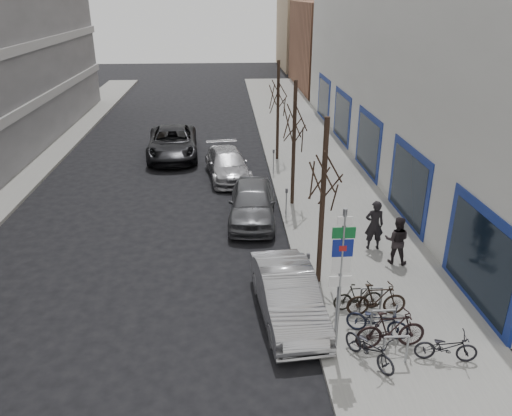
{
  "coord_description": "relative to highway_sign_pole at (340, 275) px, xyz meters",
  "views": [
    {
      "loc": [
        -0.29,
        -10.23,
        8.69
      ],
      "look_at": [
        0.7,
        5.25,
        2.0
      ],
      "focal_mm": 35.0,
      "sensor_mm": 36.0,
      "label": 1
    }
  ],
  "objects": [
    {
      "name": "bike_far_inner",
      "position": [
        1.51,
        1.54,
        -1.78
      ],
      "size": [
        1.75,
        0.53,
        1.06
      ],
      "primitive_type": "imported",
      "rotation": [
        0.0,
        0.0,
        1.58
      ],
      "color": "black",
      "rests_on": "sidewalk_east"
    },
    {
      "name": "meter_back",
      "position": [
        -0.25,
        14.01,
        -1.54
      ],
      "size": [
        0.1,
        0.08,
        1.27
      ],
      "color": "gray",
      "rests_on": "sidewalk_east"
    },
    {
      "name": "pedestrian_far",
      "position": [
        3.04,
        4.53,
        -1.45
      ],
      "size": [
        0.75,
        0.63,
        1.72
      ],
      "primitive_type": "imported",
      "rotation": [
        0.0,
        0.0,
        2.78
      ],
      "color": "black",
      "rests_on": "sidewalk_east"
    },
    {
      "name": "parked_car_front",
      "position": [
        -1.0,
        1.83,
        -1.73
      ],
      "size": [
        1.97,
        4.58,
        1.47
      ],
      "primitive_type": "imported",
      "rotation": [
        0.0,
        0.0,
        0.1
      ],
      "color": "#A1A2A6",
      "rests_on": "ground"
    },
    {
      "name": "tan_building_far",
      "position": [
        11.1,
        55.01,
        2.04
      ],
      "size": [
        13.0,
        12.0,
        9.0
      ],
      "primitive_type": "cube",
      "color": "#937A5B",
      "rests_on": "ground"
    },
    {
      "name": "bike_mid_curb",
      "position": [
        1.28,
        0.67,
        -1.79
      ],
      "size": [
        1.74,
        1.17,
        1.03
      ],
      "primitive_type": "imported",
      "rotation": [
        0.0,
        0.0,
        1.14
      ],
      "color": "black",
      "rests_on": "sidewalk_east"
    },
    {
      "name": "bike_near_left",
      "position": [
        0.78,
        -0.42,
        -1.81
      ],
      "size": [
        1.28,
        1.64,
        0.99
      ],
      "primitive_type": "imported",
      "rotation": [
        0.0,
        0.0,
        0.56
      ],
      "color": "black",
      "rests_on": "sidewalk_east"
    },
    {
      "name": "lane_car",
      "position": [
        -5.7,
        17.73,
        -1.63
      ],
      "size": [
        3.12,
        6.11,
        1.65
      ],
      "primitive_type": "imported",
      "rotation": [
        0.0,
        0.0,
        0.06
      ],
      "color": "black",
      "rests_on": "ground"
    },
    {
      "name": "pedestrian_near",
      "position": [
        2.56,
        5.6,
        -1.38
      ],
      "size": [
        0.7,
        0.48,
        1.86
      ],
      "primitive_type": "imported",
      "rotation": [
        0.0,
        0.0,
        3.09
      ],
      "color": "black",
      "rests_on": "sidewalk_east"
    },
    {
      "name": "meter_front",
      "position": [
        -0.25,
        3.01,
        -1.54
      ],
      "size": [
        0.1,
        0.08,
        1.27
      ],
      "color": "gray",
      "rests_on": "sidewalk_east"
    },
    {
      "name": "tree_near",
      "position": [
        0.2,
        3.51,
        1.65
      ],
      "size": [
        1.8,
        1.8,
        5.5
      ],
      "color": "black",
      "rests_on": "ground"
    },
    {
      "name": "bike_mid_inner",
      "position": [
        1.06,
        1.84,
        -1.86
      ],
      "size": [
        1.51,
        0.52,
        0.9
      ],
      "primitive_type": "imported",
      "rotation": [
        0.0,
        0.0,
        1.62
      ],
      "color": "black",
      "rests_on": "sidewalk_east"
    },
    {
      "name": "tree_far",
      "position": [
        0.2,
        16.51,
        1.65
      ],
      "size": [
        1.8,
        1.8,
        5.5
      ],
      "color": "black",
      "rests_on": "ground"
    },
    {
      "name": "bike_rack",
      "position": [
        1.4,
        0.61,
        -1.8
      ],
      "size": [
        0.66,
        2.26,
        0.83
      ],
      "color": "gray",
      "rests_on": "sidewalk_east"
    },
    {
      "name": "bike_near_right",
      "position": [
        1.46,
        0.1,
        -1.74
      ],
      "size": [
        1.91,
        0.66,
        1.14
      ],
      "primitive_type": "imported",
      "rotation": [
        0.0,
        0.0,
        1.62
      ],
      "color": "black",
      "rests_on": "sidewalk_east"
    },
    {
      "name": "meter_mid",
      "position": [
        -0.25,
        8.51,
        -1.54
      ],
      "size": [
        0.1,
        0.08,
        1.27
      ],
      "color": "gray",
      "rests_on": "sidewalk_east"
    },
    {
      "name": "parked_car_back",
      "position": [
        -2.6,
        14.01,
        -1.76
      ],
      "size": [
        2.58,
        5.03,
        1.4
      ],
      "primitive_type": "imported",
      "rotation": [
        0.0,
        0.0,
        0.13
      ],
      "color": "#99999E",
      "rests_on": "ground"
    },
    {
      "name": "ground",
      "position": [
        -2.4,
        0.01,
        -2.46
      ],
      "size": [
        120.0,
        120.0,
        0.0
      ],
      "primitive_type": "plane",
      "color": "black",
      "rests_on": "ground"
    },
    {
      "name": "sidewalk_east",
      "position": [
        2.1,
        10.01,
        -2.38
      ],
      "size": [
        5.0,
        70.0,
        0.15
      ],
      "primitive_type": "cube",
      "color": "slate",
      "rests_on": "ground"
    },
    {
      "name": "parked_car_mid",
      "position": [
        -1.64,
        8.66,
        -1.67
      ],
      "size": [
        2.23,
        4.78,
        1.58
      ],
      "primitive_type": "imported",
      "rotation": [
        0.0,
        0.0,
        -0.08
      ],
      "color": "#505156",
      "rests_on": "ground"
    },
    {
      "name": "brick_building_far",
      "position": [
        10.6,
        40.01,
        1.54
      ],
      "size": [
        12.0,
        14.0,
        8.0
      ],
      "primitive_type": "cube",
      "color": "brown",
      "rests_on": "ground"
    },
    {
      "name": "bike_far_curb",
      "position": [
        2.71,
        -0.46,
        -1.83
      ],
      "size": [
        1.61,
        0.72,
        0.95
      ],
      "primitive_type": "imported",
      "rotation": [
        0.0,
        0.0,
        1.4
      ],
      "color": "black",
      "rests_on": "sidewalk_east"
    },
    {
      "name": "highway_sign_pole",
      "position": [
        0.0,
        0.0,
        0.0
      ],
      "size": [
        0.55,
        0.1,
        4.2
      ],
      "color": "gray",
      "rests_on": "ground"
    },
    {
      "name": "tree_mid",
      "position": [
        0.2,
        10.01,
        1.65
      ],
      "size": [
        1.8,
        1.8,
        5.5
      ],
      "color": "black",
      "rests_on": "ground"
    }
  ]
}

